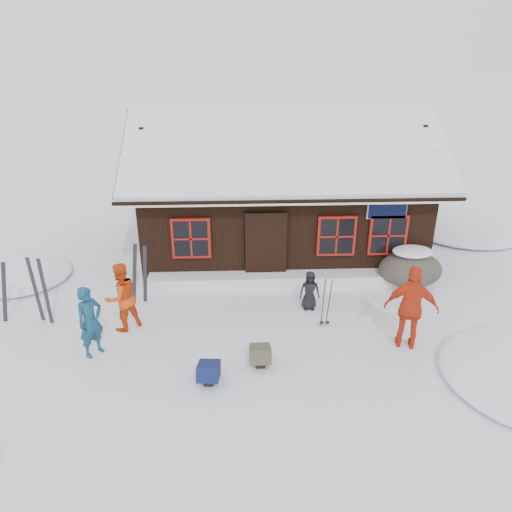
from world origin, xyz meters
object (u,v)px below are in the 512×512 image
object	(u,v)px
skier_orange_right	(411,308)
boulder	(410,268)
skier_teal	(90,322)
ski_poles	(326,304)
backpack_olive	(260,357)
skier_crouched	(310,290)
backpack_blue	(209,374)
skier_orange_left	(121,297)

from	to	relation	value
skier_orange_right	boulder	bearing A→B (deg)	-92.61
skier_teal	ski_poles	bearing A→B (deg)	-40.99
skier_teal	backpack_olive	world-z (taller)	skier_teal
skier_orange_right	skier_crouched	bearing A→B (deg)	-25.05
skier_teal	ski_poles	world-z (taller)	skier_teal
skier_crouched	skier_teal	bearing A→B (deg)	-160.04
skier_teal	boulder	world-z (taller)	skier_teal
skier_orange_right	ski_poles	size ratio (longest dim) A/B	1.53
boulder	backpack_blue	bearing A→B (deg)	-144.04
backpack_blue	backpack_olive	bearing A→B (deg)	30.12
boulder	backpack_olive	size ratio (longest dim) A/B	2.97
skier_teal	skier_orange_right	distance (m)	6.86
skier_orange_left	skier_orange_right	size ratio (longest dim) A/B	0.86
skier_orange_left	boulder	world-z (taller)	skier_orange_left
skier_orange_left	skier_teal	bearing A→B (deg)	24.01
boulder	backpack_blue	world-z (taller)	boulder
skier_teal	backpack_olive	size ratio (longest dim) A/B	2.80
skier_teal	skier_orange_left	bearing A→B (deg)	14.58
skier_orange_left	ski_poles	bearing A→B (deg)	137.50
boulder	backpack_blue	size ratio (longest dim) A/B	2.99
backpack_olive	ski_poles	bearing A→B (deg)	39.68
skier_crouched	backpack_blue	bearing A→B (deg)	-130.53
skier_teal	skier_orange_right	world-z (taller)	skier_orange_right
skier_orange_left	skier_orange_right	xyz separation A→B (m)	(6.40, -1.00, 0.14)
skier_teal	skier_orange_right	bearing A→B (deg)	-50.87
backpack_olive	skier_crouched	bearing A→B (deg)	57.35
skier_teal	skier_crouched	distance (m)	5.21
ski_poles	skier_crouched	bearing A→B (deg)	108.49
skier_orange_left	skier_orange_right	bearing A→B (deg)	129.76
ski_poles	backpack_olive	bearing A→B (deg)	-139.06
skier_crouched	backpack_olive	size ratio (longest dim) A/B	1.77
skier_orange_left	ski_poles	world-z (taller)	skier_orange_left
ski_poles	backpack_blue	bearing A→B (deg)	-144.28
skier_orange_right	backpack_blue	world-z (taller)	skier_orange_right
skier_orange_left	ski_poles	distance (m)	4.74
skier_orange_right	ski_poles	world-z (taller)	skier_orange_right
skier_orange_left	ski_poles	xyz separation A→B (m)	(4.73, -0.09, -0.24)
skier_teal	backpack_olive	distance (m)	3.67
skier_crouched	backpack_blue	xyz separation A→B (m)	(-2.39, -2.71, -0.36)
skier_orange_right	ski_poles	distance (m)	1.94
skier_teal	ski_poles	size ratio (longest dim) A/B	1.27
backpack_olive	backpack_blue	bearing A→B (deg)	-154.94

